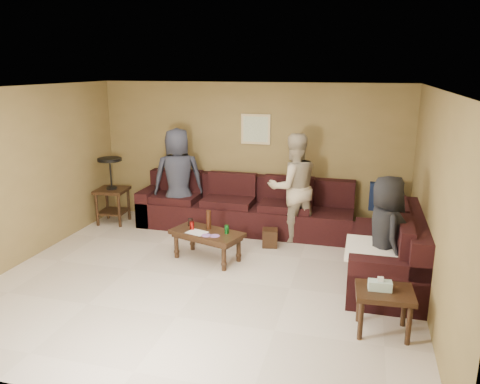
{
  "coord_description": "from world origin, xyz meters",
  "views": [
    {
      "loc": [
        1.93,
        -5.45,
        2.75
      ],
      "look_at": [
        0.25,
        0.85,
        1.0
      ],
      "focal_mm": 35.0,
      "sensor_mm": 36.0,
      "label": 1
    }
  ],
  "objects": [
    {
      "name": "coffee_table",
      "position": [
        -0.19,
        0.62,
        0.37
      ],
      "size": [
        1.15,
        0.81,
        0.72
      ],
      "rotation": [
        0.0,
        0.0,
        -0.31
      ],
      "color": "#311D10",
      "rests_on": "ground"
    },
    {
      "name": "waste_bin",
      "position": [
        0.6,
        1.37,
        0.14
      ],
      "size": [
        0.27,
        0.27,
        0.28
      ],
      "primitive_type": "cube",
      "rotation": [
        0.0,
        0.0,
        0.18
      ],
      "color": "#311D10",
      "rests_on": "ground"
    },
    {
      "name": "room",
      "position": [
        0.0,
        0.0,
        1.66
      ],
      "size": [
        5.6,
        5.5,
        2.5
      ],
      "color": "beige",
      "rests_on": "ground"
    },
    {
      "name": "sectional_sofa",
      "position": [
        0.81,
        1.52,
        0.33
      ],
      "size": [
        4.65,
        2.9,
        0.97
      ],
      "color": "black",
      "rests_on": "ground"
    },
    {
      "name": "side_table_right",
      "position": [
        2.24,
        -0.77,
        0.42
      ],
      "size": [
        0.62,
        0.52,
        0.64
      ],
      "rotation": [
        0.0,
        0.0,
        0.06
      ],
      "color": "#311D10",
      "rests_on": "ground"
    },
    {
      "name": "person_left",
      "position": [
        -1.15,
        1.92,
        0.88
      ],
      "size": [
        1.01,
        0.86,
        1.75
      ],
      "primitive_type": "imported",
      "rotation": [
        0.0,
        0.0,
        3.57
      ],
      "color": "#292B39",
      "rests_on": "ground"
    },
    {
      "name": "wall_art",
      "position": [
        0.1,
        2.48,
        1.7
      ],
      "size": [
        0.52,
        0.04,
        0.52
      ],
      "color": "#CCB680",
      "rests_on": "ground"
    },
    {
      "name": "end_table_left",
      "position": [
        -2.38,
        1.79,
        0.63
      ],
      "size": [
        0.57,
        0.57,
        1.2
      ],
      "rotation": [
        0.0,
        0.0,
        0.09
      ],
      "color": "#311D10",
      "rests_on": "ground"
    },
    {
      "name": "person_right",
      "position": [
        2.26,
        0.26,
        0.75
      ],
      "size": [
        0.66,
        0.83,
        1.49
      ],
      "primitive_type": "imported",
      "rotation": [
        0.0,
        0.0,
        1.85
      ],
      "color": "black",
      "rests_on": "ground"
    },
    {
      "name": "person_middle",
      "position": [
        0.89,
        1.81,
        0.87
      ],
      "size": [
        1.06,
        0.98,
        1.75
      ],
      "primitive_type": "imported",
      "rotation": [
        0.0,
        0.0,
        3.63
      ],
      "color": "tan",
      "rests_on": "ground"
    }
  ]
}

